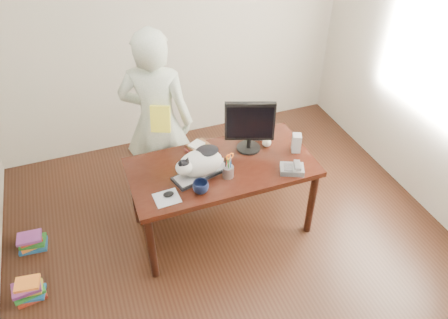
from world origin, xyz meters
TOP-DOWN VIEW (x-y plane):
  - room at (0.00, 0.00)m, footprint 4.50×4.50m
  - desk at (0.00, 0.68)m, footprint 1.60×0.80m
  - keyboard at (-0.21, 0.55)m, footprint 0.52×0.31m
  - cat at (-0.22, 0.54)m, footprint 0.47×0.33m
  - monitor at (0.30, 0.72)m, footprint 0.42×0.27m
  - pen_cup at (-0.00, 0.44)m, footprint 0.12×0.12m
  - mousepad at (-0.55, 0.37)m, footprint 0.21×0.19m
  - mouse at (-0.53, 0.39)m, footprint 0.09×0.06m
  - coffee_mug at (-0.28, 0.34)m, footprint 0.17×0.17m
  - phone at (0.53, 0.31)m, footprint 0.24×0.21m
  - speaker at (0.69, 0.56)m, footprint 0.10×0.11m
  - baseball at (0.47, 0.71)m, footprint 0.08×0.08m
  - book_stack at (-0.13, 0.88)m, footprint 0.24×0.22m
  - calculator at (0.50, 0.90)m, footprint 0.20×0.23m
  - person at (-0.41, 1.21)m, footprint 0.78×0.67m
  - held_book at (-0.41, 1.04)m, footprint 0.20×0.16m
  - book_pile_a at (-1.75, 0.40)m, footprint 0.27×0.22m
  - book_pile_b at (-1.72, 0.95)m, footprint 0.26×0.20m

SIDE VIEW (x-z plane):
  - book_pile_b at x=-1.72m, z-range 0.00..0.15m
  - book_pile_a at x=-1.75m, z-range 0.00..0.18m
  - desk at x=0.00m, z-range 0.23..0.98m
  - mousepad at x=-0.55m, z-range 0.75..0.75m
  - keyboard at x=-0.21m, z-range 0.75..0.78m
  - mouse at x=-0.53m, z-range 0.75..0.79m
  - calculator at x=0.50m, z-range 0.75..0.81m
  - phone at x=0.53m, z-range 0.73..0.82m
  - book_stack at x=-0.13m, z-range 0.75..0.82m
  - baseball at x=0.47m, z-range 0.75..0.83m
  - coffee_mug at x=-0.28m, z-range 0.75..0.85m
  - pen_cup at x=0.00m, z-range 0.70..0.93m
  - speaker at x=0.69m, z-range 0.75..0.92m
  - cat at x=-0.22m, z-range 0.75..1.02m
  - person at x=-0.41m, z-range 0.00..1.82m
  - monitor at x=0.30m, z-range 0.78..1.27m
  - held_book at x=-0.41m, z-range 0.93..1.17m
  - room at x=0.00m, z-range -0.90..3.60m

